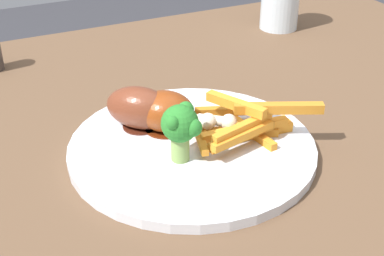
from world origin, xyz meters
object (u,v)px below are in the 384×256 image
Objects in this scene: chicken_drumstick_near at (170,114)px; carrot_fries_pile at (246,124)px; broccoli_floret_front at (181,126)px; dining_table at (224,191)px; dinner_plate at (192,147)px; chicken_drumstick_far at (143,109)px.

carrot_fries_pile is at bearing -36.00° from chicken_drumstick_near.
dining_table is at bearing 35.67° from broccoli_floret_front.
dinner_plate is 2.43× the size of chicken_drumstick_far.
carrot_fries_pile is (0.09, 0.01, -0.02)m from broccoli_floret_front.
chicken_drumstick_near is at bearing 107.42° from dinner_plate.
broccoli_floret_front reaches higher than chicken_drumstick_far.
dinner_plate is 2.55× the size of chicken_drumstick_near.
dinner_plate is 0.07m from carrot_fries_pile.
chicken_drumstick_far reaches higher than dinner_plate.
chicken_drumstick_near reaches higher than dining_table.
chicken_drumstick_far is at bearing 138.94° from chicken_drumstick_near.
dining_table is 0.17m from chicken_drumstick_near.
carrot_fries_pile reaches higher than dinner_plate.
carrot_fries_pile is (-0.01, -0.06, 0.14)m from dining_table.
dining_table is at bearing 81.11° from carrot_fries_pile.
broccoli_floret_front reaches higher than carrot_fries_pile.
chicken_drumstick_near is at bearing 77.49° from broccoli_floret_front.
chicken_drumstick_near is (-0.07, 0.05, 0.00)m from carrot_fries_pile.
broccoli_floret_front is at bearing -134.73° from dinner_plate.
dinner_plate is at bearing -72.58° from chicken_drumstick_near.
dining_table is at bearing 31.58° from dinner_plate.
dinner_plate is at bearing -148.42° from dining_table.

